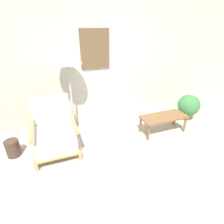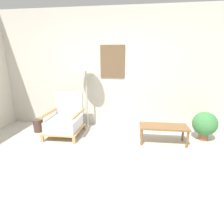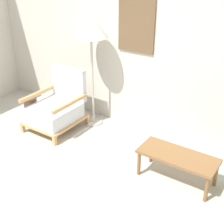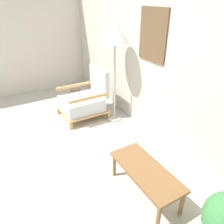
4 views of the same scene
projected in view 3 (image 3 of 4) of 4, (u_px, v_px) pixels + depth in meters
The scene contains 6 objects.
ground_plane at pixel (44, 200), 3.44m from camera, with size 14.00×14.00×0.00m, color #B7B2A8.
wall_back at pixel (140, 40), 4.34m from camera, with size 8.00×0.09×2.70m.
armchair at pixel (57, 108), 4.76m from camera, with size 0.71×0.80×0.89m.
floor_lamp at pixel (91, 30), 4.35m from camera, with size 0.49×0.49×1.68m.
coffee_table at pixel (178, 158), 3.61m from camera, with size 0.92×0.39×0.36m.
vase at pixel (31, 106), 5.24m from camera, with size 0.22×0.22×0.29m, color #473328.
Camera 3 is at (2.10, -1.75, 2.42)m, focal length 50.00 mm.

